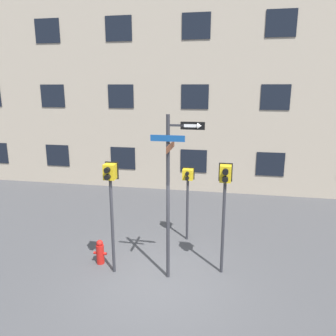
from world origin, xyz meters
TOP-DOWN VIEW (x-y plane):
  - ground_plane at (0.00, 0.00)m, footprint 60.00×60.00m
  - building_facade at (-0.00, 7.96)m, footprint 24.00×0.63m
  - street_sign_pole at (0.25, 0.34)m, footprint 1.27×0.98m
  - pedestrian_signal_left at (-1.29, 0.30)m, footprint 0.34×0.40m
  - pedestrian_signal_right at (1.53, 0.82)m, footprint 0.34×0.40m
  - pedestrian_signal_across at (0.37, 2.58)m, footprint 0.38×0.40m
  - fire_hydrant at (-1.81, 0.64)m, footprint 0.38×0.22m

SIDE VIEW (x-z plane):
  - ground_plane at x=0.00m, z-range 0.00..0.00m
  - fire_hydrant at x=-1.81m, z-range -0.01..0.69m
  - pedestrian_signal_across at x=0.37m, z-range 0.67..3.05m
  - pedestrian_signal_right at x=1.53m, z-range 0.82..3.78m
  - pedestrian_signal_left at x=-1.29m, z-range 0.81..3.81m
  - street_sign_pole at x=0.25m, z-range 0.40..4.61m
  - building_facade at x=0.00m, z-range 0.00..14.61m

